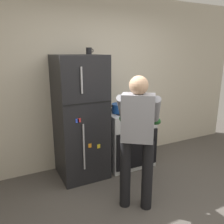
{
  "coord_description": "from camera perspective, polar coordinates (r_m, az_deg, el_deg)",
  "views": [
    {
      "loc": [
        -1.41,
        -1.56,
        1.86
      ],
      "look_at": [
        0.04,
        1.32,
        1.0
      ],
      "focal_mm": 37.33,
      "sensor_mm": 36.0,
      "label": 1
    }
  ],
  "objects": [
    {
      "name": "kitchen_wall_back",
      "position": [
        3.82,
        -4.75,
        7.21
      ],
      "size": [
        6.0,
        0.1,
        2.7
      ],
      "primitive_type": "cube",
      "color": "beige",
      "rests_on": "ground"
    },
    {
      "name": "refrigerator",
      "position": [
        3.44,
        -7.79,
        -1.41
      ],
      "size": [
        0.68,
        0.72,
        1.8
      ],
      "color": "black",
      "rests_on": "ground"
    },
    {
      "name": "stove_range",
      "position": [
        3.89,
        3.66,
        -6.3
      ],
      "size": [
        0.76,
        0.67,
        0.92
      ],
      "color": "silver",
      "rests_on": "ground"
    },
    {
      "name": "person_cook",
      "position": [
        2.69,
        6.29,
        -4.74
      ],
      "size": [
        0.69,
        0.74,
        1.6
      ],
      "color": "black",
      "rests_on": "ground"
    },
    {
      "name": "red_pot",
      "position": [
        3.62,
        1.93,
        0.98
      ],
      "size": [
        0.35,
        0.25,
        0.14
      ],
      "color": "#19479E",
      "rests_on": "stove_range"
    },
    {
      "name": "coffee_mug",
      "position": [
        3.41,
        -5.65,
        14.67
      ],
      "size": [
        0.11,
        0.08,
        0.1
      ],
      "color": "black",
      "rests_on": "refrigerator"
    }
  ]
}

